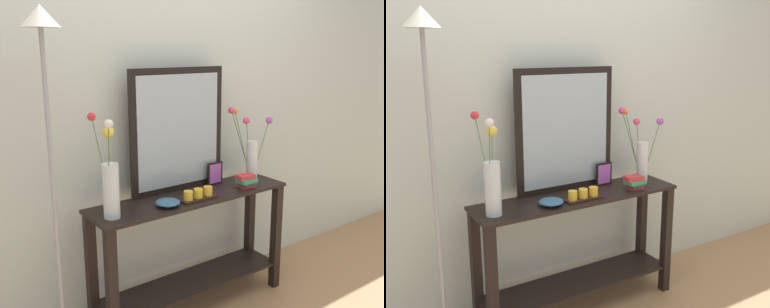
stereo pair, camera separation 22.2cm
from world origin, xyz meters
TOP-DOWN VIEW (x-y plane):
  - ground_plane at (0.00, 0.00)m, footprint 7.00×6.00m
  - wall_back at (0.00, 0.29)m, footprint 6.40×0.08m
  - console_table at (0.00, 0.00)m, footprint 1.34×0.34m
  - mirror_leaning at (-0.01, 0.14)m, footprint 0.68×0.03m
  - tall_vase_left at (-0.57, -0.04)m, footprint 0.14×0.20m
  - vase_right at (0.51, 0.02)m, footprint 0.24×0.21m
  - candle_tray at (-0.01, -0.08)m, footprint 0.24×0.09m
  - picture_frame_small at (0.26, 0.09)m, footprint 0.12×0.01m
  - decorative_bowl at (-0.23, -0.08)m, footprint 0.15×0.15m
  - book_stack at (0.38, -0.08)m, footprint 0.13×0.10m
  - floor_lamp at (-0.87, -0.03)m, footprint 0.24×0.24m

SIDE VIEW (x-z plane):
  - ground_plane at x=0.00m, z-range -0.02..0.00m
  - console_table at x=0.00m, z-range 0.08..0.85m
  - decorative_bowl at x=-0.23m, z-range 0.78..0.82m
  - candle_tray at x=-0.01m, z-range 0.77..0.84m
  - book_stack at x=0.38m, z-range 0.78..0.87m
  - picture_frame_small at x=0.26m, z-range 0.78..0.93m
  - vase_right at x=0.51m, z-range 0.72..1.22m
  - tall_vase_left at x=-0.57m, z-range 0.70..1.26m
  - mirror_leaning at x=-0.01m, z-range 0.78..1.56m
  - floor_lamp at x=-0.87m, z-range 0.32..2.19m
  - wall_back at x=0.00m, z-range 0.00..2.70m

